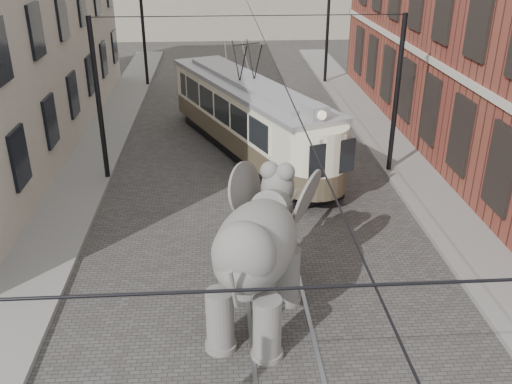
{
  "coord_description": "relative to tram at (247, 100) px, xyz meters",
  "views": [
    {
      "loc": [
        -1.3,
        -13.79,
        8.61
      ],
      "look_at": [
        -0.38,
        0.07,
        2.1
      ],
      "focal_mm": 39.4,
      "sensor_mm": 36.0,
      "label": 1
    }
  ],
  "objects": [
    {
      "name": "catenary",
      "position": [
        -0.02,
        -3.51,
        0.71
      ],
      "size": [
        11.0,
        30.2,
        6.0
      ],
      "primitive_type": null,
      "color": "black",
      "rests_on": "ground"
    },
    {
      "name": "ground",
      "position": [
        0.18,
        -8.51,
        -2.29
      ],
      "size": [
        120.0,
        120.0,
        0.0
      ],
      "primitive_type": "plane",
      "color": "#43413E"
    },
    {
      "name": "sidewalk_right",
      "position": [
        6.18,
        -8.51,
        -2.22
      ],
      "size": [
        2.0,
        60.0,
        0.15
      ],
      "primitive_type": "cube",
      "color": "slate",
      "rests_on": "ground"
    },
    {
      "name": "tram",
      "position": [
        0.0,
        0.0,
        0.0
      ],
      "size": [
        6.63,
        11.6,
        4.59
      ],
      "primitive_type": null,
      "rotation": [
        0.0,
        0.0,
        0.39
      ],
      "color": "beige",
      "rests_on": "ground"
    },
    {
      "name": "tram_rails",
      "position": [
        0.18,
        -8.51,
        -2.28
      ],
      "size": [
        1.54,
        80.0,
        0.02
      ],
      "primitive_type": null,
      "color": "slate",
      "rests_on": "ground"
    },
    {
      "name": "sidewalk_left",
      "position": [
        -6.32,
        -8.51,
        -2.22
      ],
      "size": [
        2.0,
        60.0,
        0.15
      ],
      "primitive_type": "cube",
      "color": "slate",
      "rests_on": "ground"
    },
    {
      "name": "elephant",
      "position": [
        -0.4,
        -11.38,
        -0.61
      ],
      "size": [
        4.63,
        6.17,
        3.36
      ],
      "primitive_type": null,
      "rotation": [
        0.0,
        0.0,
        -0.33
      ],
      "color": "slate",
      "rests_on": "ground"
    }
  ]
}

